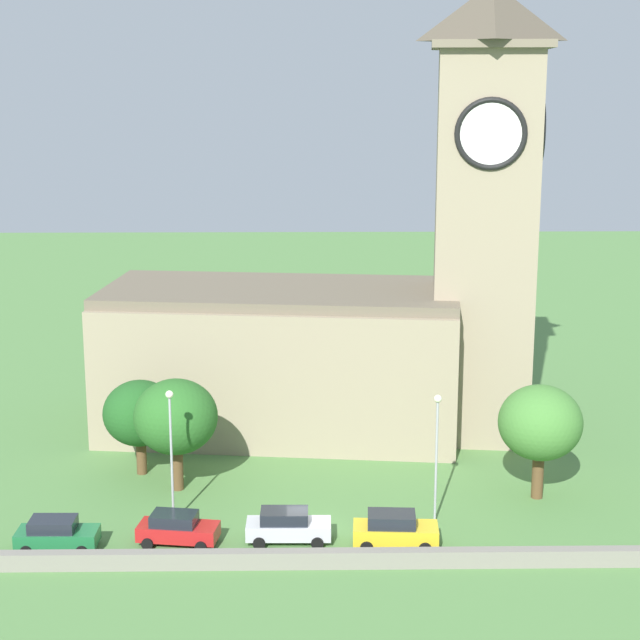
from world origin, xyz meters
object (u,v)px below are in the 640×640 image
(car_red, at_px, (177,528))
(car_silver, at_px, (287,526))
(streetlamp_central, at_px, (437,439))
(tree_riverside_west, at_px, (540,423))
(car_yellow, at_px, (394,530))
(tree_by_tower, at_px, (176,417))
(car_green, at_px, (56,534))
(church, at_px, (343,315))
(streetlamp_west_mid, at_px, (171,436))
(tree_riverside_east, at_px, (140,413))

(car_red, distance_m, car_silver, 5.96)
(car_red, distance_m, streetlamp_central, 15.10)
(car_red, distance_m, tree_riverside_west, 22.07)
(car_yellow, xyz_separation_m, tree_by_tower, (-12.58, 8.30, 3.66))
(car_silver, relative_size, car_yellow, 0.99)
(car_green, height_order, tree_riverside_west, tree_riverside_west)
(church, xyz_separation_m, car_green, (-15.98, -19.35, -7.50))
(church, bearing_deg, streetlamp_west_mid, -122.73)
(car_silver, xyz_separation_m, tree_by_tower, (-6.83, 7.59, 3.71))
(tree_riverside_east, xyz_separation_m, tree_riverside_west, (24.33, -4.32, 0.69))
(tree_riverside_east, bearing_deg, streetlamp_central, -23.67)
(church, bearing_deg, car_silver, -101.09)
(church, distance_m, car_green, 26.20)
(car_silver, bearing_deg, streetlamp_west_mid, 157.02)
(tree_riverside_east, bearing_deg, car_yellow, -35.85)
(church, height_order, car_green, church)
(car_green, distance_m, car_silver, 12.36)
(car_silver, bearing_deg, car_yellow, -7.03)
(car_yellow, bearing_deg, tree_by_tower, 146.60)
(streetlamp_west_mid, bearing_deg, tree_by_tower, 93.57)
(car_silver, xyz_separation_m, tree_riverside_east, (-9.42, 10.26, 3.09))
(car_silver, relative_size, tree_by_tower, 0.66)
(car_green, distance_m, tree_riverside_east, 11.82)
(tree_by_tower, bearing_deg, church, 46.42)
(car_green, xyz_separation_m, tree_by_tower, (5.51, 8.35, 3.75))
(streetlamp_central, distance_m, tree_riverside_east, 19.41)
(car_red, bearing_deg, church, 62.85)
(tree_riverside_east, height_order, tree_riverside_west, tree_riverside_west)
(tree_riverside_west, bearing_deg, car_red, -163.76)
(streetlamp_central, distance_m, tree_riverside_west, 7.44)
(church, bearing_deg, car_yellow, -83.76)
(car_green, distance_m, tree_by_tower, 10.68)
(car_silver, distance_m, car_yellow, 5.80)
(church, height_order, streetlamp_west_mid, church)
(car_green, distance_m, streetlamp_west_mid, 8.00)
(car_silver, bearing_deg, tree_riverside_east, 132.57)
(church, relative_size, streetlamp_central, 4.12)
(church, xyz_separation_m, car_yellow, (2.11, -19.30, -7.42))
(tree_by_tower, height_order, tree_riverside_east, tree_by_tower)
(streetlamp_west_mid, xyz_separation_m, tree_riverside_east, (-2.90, 7.49, -1.11))
(car_red, relative_size, streetlamp_west_mid, 0.58)
(car_yellow, height_order, tree_riverside_east, tree_riverside_east)
(car_red, height_order, streetlamp_west_mid, streetlamp_west_mid)
(streetlamp_central, xyz_separation_m, tree_riverside_east, (-17.75, 7.78, -0.97))
(car_green, height_order, car_silver, car_silver)
(car_red, bearing_deg, tree_riverside_east, 108.41)
(streetlamp_west_mid, xyz_separation_m, tree_by_tower, (-0.30, 4.82, -0.48))
(tree_riverside_west, bearing_deg, streetlamp_west_mid, -171.59)
(car_yellow, bearing_deg, tree_riverside_east, 144.15)
(car_green, xyz_separation_m, car_silver, (12.34, 0.76, 0.04))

